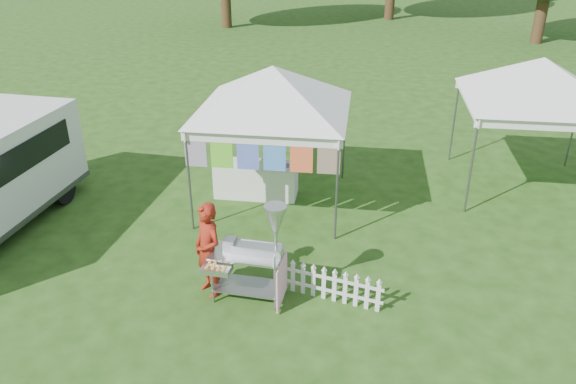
# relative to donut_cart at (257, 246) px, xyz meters

# --- Properties ---
(ground) EXTENTS (120.00, 120.00, 0.00)m
(ground) POSITION_rel_donut_cart_xyz_m (-0.31, 0.01, -1.03)
(ground) COLOR #234313
(ground) RESTS_ON ground
(canopy_main) EXTENTS (4.24, 4.24, 3.45)m
(canopy_main) POSITION_rel_donut_cart_xyz_m (-0.31, 3.51, 1.96)
(canopy_main) COLOR #59595E
(canopy_main) RESTS_ON ground
(canopy_right) EXTENTS (4.24, 4.24, 3.45)m
(canopy_right) POSITION_rel_donut_cart_xyz_m (5.19, 5.01, 1.97)
(canopy_right) COLOR #59595E
(canopy_right) RESTS_ON ground
(donut_cart) EXTENTS (1.30, 0.81, 1.74)m
(donut_cart) POSITION_rel_donut_cart_xyz_m (0.00, 0.00, 0.00)
(donut_cart) COLOR gray
(donut_cart) RESTS_ON ground
(vendor) EXTENTS (0.71, 0.69, 1.64)m
(vendor) POSITION_rel_donut_cart_xyz_m (-0.83, 0.10, -0.20)
(vendor) COLOR maroon
(vendor) RESTS_ON ground
(picket_fence) EXTENTS (1.75, 0.46, 0.56)m
(picket_fence) POSITION_rel_donut_cart_xyz_m (1.13, 0.16, -0.74)
(picket_fence) COLOR silver
(picket_fence) RESTS_ON ground
(display_table) EXTENTS (1.80, 0.70, 0.75)m
(display_table) POSITION_rel_donut_cart_xyz_m (-0.76, 3.77, -0.65)
(display_table) COLOR white
(display_table) RESTS_ON ground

